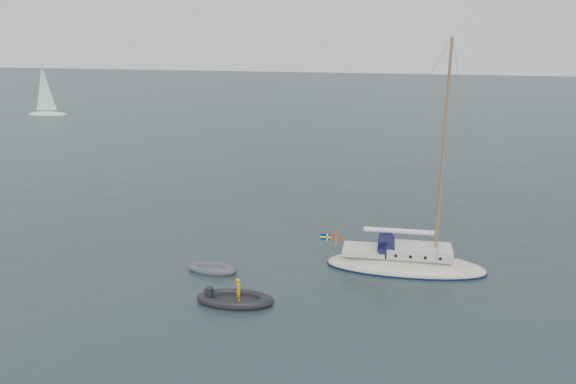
# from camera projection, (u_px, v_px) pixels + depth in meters

# --- Properties ---
(ground) EXTENTS (300.00, 300.00, 0.00)m
(ground) POSITION_uv_depth(u_px,v_px,m) (338.00, 268.00, 31.62)
(ground) COLOR black
(ground) RESTS_ON ground
(sailboat) EXTENTS (9.26, 2.78, 13.19)m
(sailboat) POSITION_uv_depth(u_px,v_px,m) (406.00, 253.00, 31.22)
(sailboat) COLOR beige
(sailboat) RESTS_ON ground
(dinghy) EXTENTS (2.84, 1.28, 0.41)m
(dinghy) POSITION_uv_depth(u_px,v_px,m) (212.00, 269.00, 31.14)
(dinghy) COLOR #48494D
(dinghy) RESTS_ON ground
(rib) EXTENTS (3.88, 1.76, 1.36)m
(rib) POSITION_uv_depth(u_px,v_px,m) (235.00, 299.00, 27.52)
(rib) COLOR black
(rib) RESTS_ON ground
(distant_yacht_a) EXTENTS (6.30, 3.36, 8.34)m
(distant_yacht_a) POSITION_uv_depth(u_px,v_px,m) (45.00, 92.00, 87.75)
(distant_yacht_a) COLOR silver
(distant_yacht_a) RESTS_ON ground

